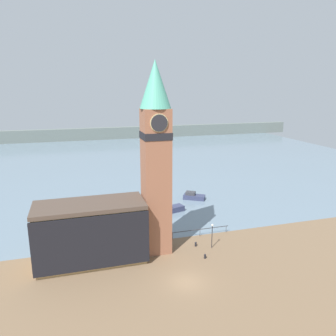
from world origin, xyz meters
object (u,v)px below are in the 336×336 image
mooring_bollard_near (196,244)px  lamp_post (212,231)px  pier_building (91,233)px  mooring_bollard_far (205,256)px  boat_far (194,196)px  boat_near (168,209)px  clock_tower (156,155)px

mooring_bollard_near → lamp_post: 3.11m
pier_building → mooring_bollard_far: 14.94m
pier_building → boat_far: bearing=42.0°
mooring_bollard_near → mooring_bollard_far: mooring_bollard_near is taller
pier_building → mooring_bollard_near: 14.57m
boat_near → boat_far: bearing=23.5°
lamp_post → boat_far: bearing=76.4°
boat_far → lamp_post: (-4.81, -19.90, 1.94)m
clock_tower → lamp_post: clock_tower is taller
lamp_post → mooring_bollard_far: bearing=-129.6°
clock_tower → boat_far: 25.39m
boat_far → clock_tower: bearing=-92.8°
mooring_bollard_near → mooring_bollard_far: 3.49m
clock_tower → mooring_bollard_far: (5.44, -4.06, -12.92)m
mooring_bollard_far → pier_building: bearing=166.2°
clock_tower → lamp_post: (7.45, -1.64, -10.74)m
lamp_post → mooring_bollard_near: bearing=151.4°
pier_building → mooring_bollard_near: (14.13, 0.01, -3.56)m
boat_far → lamp_post: 20.57m
boat_near → mooring_bollard_far: bearing=-104.8°
boat_near → mooring_bollard_far: (0.14, -16.73, -0.30)m
mooring_bollard_far → clock_tower: bearing=143.3°
pier_building → lamp_post: (16.09, -1.05, -1.39)m
boat_near → mooring_bollard_far: size_ratio=9.49×
clock_tower → boat_far: size_ratio=5.49×
mooring_bollard_near → lamp_post: (1.96, -1.07, 2.17)m
boat_far → pier_building: bearing=-106.9°
boat_near → mooring_bollard_far: 16.73m
pier_building → boat_far: 28.35m
clock_tower → boat_near: size_ratio=4.19×
lamp_post → pier_building: bearing=176.3°
pier_building → boat_far: (20.90, 18.85, -3.33)m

